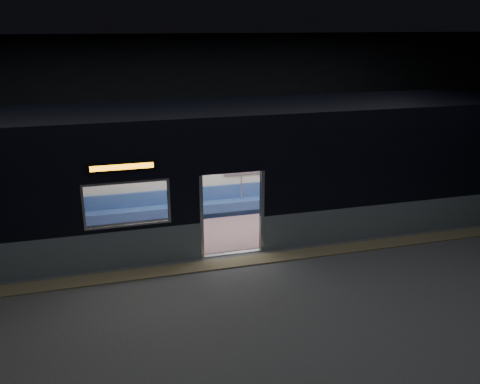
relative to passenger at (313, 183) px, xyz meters
name	(u,v)px	position (x,y,z in m)	size (l,w,h in m)	color
station_floor	(244,273)	(-3.15, -3.55, -0.78)	(24.00, 14.00, 0.01)	#47494C
station_envelope	(245,109)	(-3.15, -3.55, 2.89)	(24.00, 14.00, 5.00)	black
tactile_strip	(238,262)	(-3.15, -3.00, -0.76)	(22.80, 0.50, 0.03)	#8C7F59
metro_car	(217,165)	(-3.15, -1.00, 1.07)	(18.00, 3.04, 3.35)	gray
passenger	(313,183)	(0.00, 0.00, 0.00)	(0.38, 0.65, 1.31)	black
handbag	(316,189)	(0.00, -0.21, -0.11)	(0.26, 0.22, 0.13)	black
transit_map	(243,162)	(-2.08, 0.31, 0.73)	(1.07, 0.03, 0.70)	white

